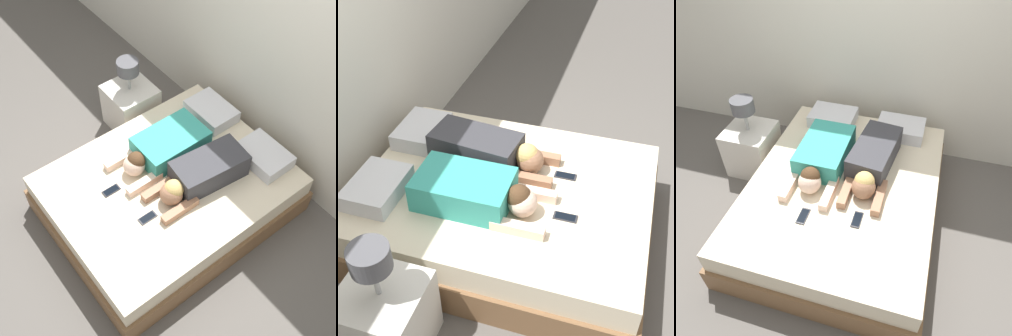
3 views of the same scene
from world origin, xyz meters
The scene contains 9 objects.
ground_plane centered at (0.00, 0.00, 0.00)m, with size 12.00×12.00×0.00m, color #5B5651.
bed centered at (0.00, 0.00, 0.22)m, with size 1.61×2.03×0.44m.
pillow_head_left centered at (-0.35, 0.79, 0.50)m, with size 0.45×0.33×0.13m.
pillow_head_right centered at (0.35, 0.79, 0.50)m, with size 0.45×0.33×0.13m.
person_left centered at (-0.24, 0.13, 0.54)m, with size 0.41×0.89×0.22m.
person_right centered at (0.20, 0.19, 0.55)m, with size 0.39×0.92×0.23m.
cell_phone_left centered at (-0.19, -0.46, 0.45)m, with size 0.07×0.15×0.01m.
cell_phone_right centered at (0.21, -0.37, 0.45)m, with size 0.07×0.15×0.01m.
nightstand centered at (-1.09, 0.36, 0.28)m, with size 0.45×0.45×0.84m.
Camera 2 is at (-2.33, -0.73, 2.55)m, focal length 50.00 mm.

